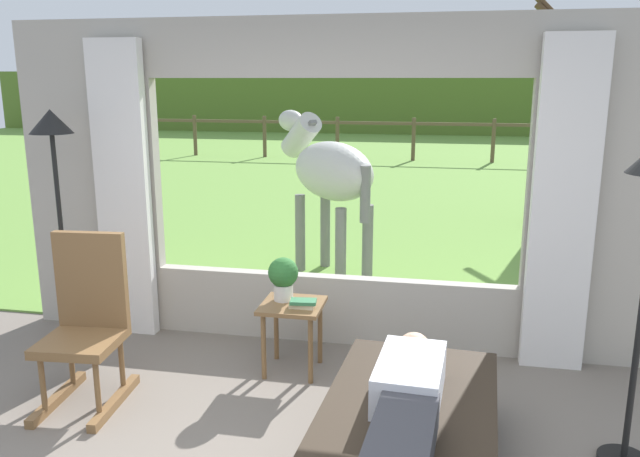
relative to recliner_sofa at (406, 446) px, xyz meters
The scene contains 15 objects.
back_wall_with_window 2.18m from the recliner_sofa, 112.18° to the left, with size 5.20×0.12×2.55m.
curtain_panel_left 3.08m from the recliner_sofa, 145.78° to the left, with size 0.44×0.10×2.40m, color silver.
curtain_panel_right 2.14m from the recliner_sofa, 59.65° to the left, with size 0.44×0.10×2.40m, color silver.
outdoor_pasture_lawn 12.71m from the recliner_sofa, 93.28° to the left, with size 36.00×21.68×0.02m, color olive.
distant_hill_ridge 22.56m from the recliner_sofa, 91.85° to the left, with size 36.00×2.00×2.40m, color #516D28.
recliner_sofa is the anchor object (origin of this frame).
reclining_person 0.31m from the recliner_sofa, 90.00° to the right, with size 0.38×1.44×0.22m.
rocking_chair 2.22m from the recliner_sofa, 166.08° to the left, with size 0.52×0.71×1.12m.
side_table 1.50m from the recliner_sofa, 127.33° to the left, with size 0.44×0.44×0.52m.
potted_plant 1.66m from the recliner_sofa, 128.32° to the left, with size 0.22×0.22×0.32m.
book_stack 1.42m from the recliner_sofa, 125.89° to the left, with size 0.20×0.14×0.06m.
floor_lamp_left 3.31m from the recliner_sofa, 155.18° to the left, with size 0.32×0.32×1.87m.
horse 3.72m from the recliner_sofa, 107.14° to the left, with size 1.46×1.59×1.73m.
pasture_tree 6.84m from the recliner_sofa, 75.69° to the left, with size 0.99×1.04×3.26m.
pasture_fence_line 13.65m from the recliner_sofa, 93.06° to the left, with size 16.10×0.10×1.10m.
Camera 1 is at (0.87, -2.52, 2.09)m, focal length 35.57 mm.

